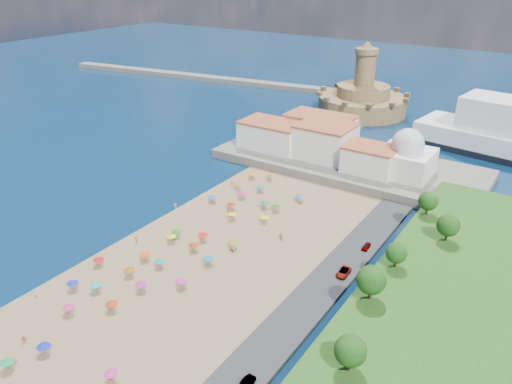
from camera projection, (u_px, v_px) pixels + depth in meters
The scene contains 11 objects.
ground at pixel (186, 254), 121.19m from camera, with size 700.00×700.00×0.00m, color #071938.
terrace at pixel (348, 164), 170.69m from camera, with size 90.00×36.00×3.00m, color #59544C.
jetty at pixel (333, 127), 208.22m from camera, with size 18.00×70.00×2.40m, color #59544C.
breakwater at pixel (214, 79), 291.02m from camera, with size 200.00×7.00×2.60m, color #59544C.
waterfront_buildings at pixel (316, 138), 174.97m from camera, with size 57.00×29.00×11.00m.
domed_building at pixel (406, 157), 156.03m from camera, with size 16.00×16.00×15.00m.
fortress at pixel (363, 99), 228.54m from camera, with size 40.00×40.00×32.40m.
beach_parasols at pixel (157, 260), 114.84m from camera, with size 31.93×115.87×2.20m.
beachgoers at pixel (179, 247), 122.14m from camera, with size 35.51×97.68×1.89m.
parked_cars at pixel (310, 310), 99.78m from camera, with size 2.52×68.63×1.37m.
hillside_trees at pixel (363, 309), 86.69m from camera, with size 13.93×103.50×7.38m.
Camera 1 is at (71.14, -76.70, 65.32)m, focal length 35.00 mm.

